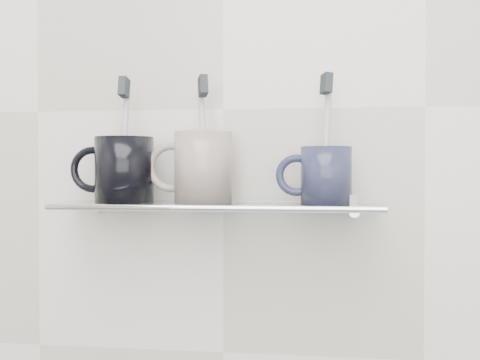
% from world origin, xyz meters
% --- Properties ---
extents(wall_back, '(2.50, 0.00, 2.50)m').
position_xyz_m(wall_back, '(0.00, 1.10, 1.25)').
color(wall_back, silver).
rests_on(wall_back, ground).
extents(shelf_glass, '(0.50, 0.12, 0.01)m').
position_xyz_m(shelf_glass, '(0.00, 1.04, 1.10)').
color(shelf_glass, silver).
rests_on(shelf_glass, wall_back).
extents(shelf_rail, '(0.50, 0.01, 0.01)m').
position_xyz_m(shelf_rail, '(0.00, 0.98, 1.10)').
color(shelf_rail, silver).
rests_on(shelf_rail, shelf_glass).
extents(bracket_left, '(0.02, 0.03, 0.02)m').
position_xyz_m(bracket_left, '(-0.21, 1.09, 1.09)').
color(bracket_left, silver).
rests_on(bracket_left, wall_back).
extents(bracket_right, '(0.02, 0.03, 0.02)m').
position_xyz_m(bracket_right, '(0.21, 1.09, 1.09)').
color(bracket_right, silver).
rests_on(bracket_right, wall_back).
extents(mug_left, '(0.11, 0.11, 0.10)m').
position_xyz_m(mug_left, '(-0.15, 1.04, 1.15)').
color(mug_left, black).
rests_on(mug_left, shelf_glass).
extents(mug_left_handle, '(0.07, 0.01, 0.07)m').
position_xyz_m(mug_left_handle, '(-0.20, 1.04, 1.15)').
color(mug_left_handle, black).
rests_on(mug_left_handle, mug_left).
extents(toothbrush_left, '(0.01, 0.05, 0.19)m').
position_xyz_m(toothbrush_left, '(-0.15, 1.04, 1.20)').
color(toothbrush_left, '#B0AFD8').
rests_on(toothbrush_left, mug_left).
extents(bristles_left, '(0.01, 0.03, 0.03)m').
position_xyz_m(bristles_left, '(-0.15, 1.04, 1.28)').
color(bristles_left, '#272A2E').
rests_on(bristles_left, toothbrush_left).
extents(mug_center, '(0.10, 0.10, 0.11)m').
position_xyz_m(mug_center, '(-0.02, 1.04, 1.16)').
color(mug_center, silver).
rests_on(mug_center, shelf_glass).
extents(mug_center_handle, '(0.08, 0.01, 0.08)m').
position_xyz_m(mug_center_handle, '(-0.07, 1.04, 1.16)').
color(mug_center_handle, silver).
rests_on(mug_center_handle, mug_center).
extents(toothbrush_center, '(0.03, 0.05, 0.19)m').
position_xyz_m(toothbrush_center, '(-0.02, 1.04, 1.20)').
color(toothbrush_center, '#A4A5A9').
rests_on(toothbrush_center, mug_center).
extents(bristles_center, '(0.02, 0.03, 0.03)m').
position_xyz_m(bristles_center, '(-0.02, 1.04, 1.28)').
color(bristles_center, '#272A2E').
rests_on(bristles_center, toothbrush_center).
extents(mug_right, '(0.09, 0.09, 0.09)m').
position_xyz_m(mug_right, '(0.17, 1.04, 1.14)').
color(mug_right, '#181B31').
rests_on(mug_right, shelf_glass).
extents(mug_right_handle, '(0.06, 0.01, 0.06)m').
position_xyz_m(mug_right_handle, '(0.12, 1.04, 1.14)').
color(mug_right_handle, '#181B31').
rests_on(mug_right_handle, mug_right).
extents(toothbrush_right, '(0.02, 0.04, 0.19)m').
position_xyz_m(toothbrush_right, '(0.17, 1.04, 1.20)').
color(toothbrush_right, beige).
rests_on(toothbrush_right, mug_right).
extents(bristles_right, '(0.02, 0.03, 0.03)m').
position_xyz_m(bristles_right, '(0.17, 1.04, 1.28)').
color(bristles_right, '#272A2E').
rests_on(bristles_right, toothbrush_right).
extents(chrome_cap, '(0.03, 0.03, 0.01)m').
position_xyz_m(chrome_cap, '(0.20, 1.04, 1.11)').
color(chrome_cap, silver).
rests_on(chrome_cap, shelf_glass).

